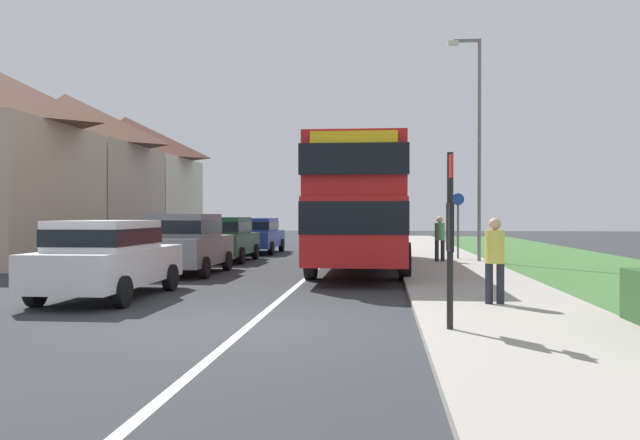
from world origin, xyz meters
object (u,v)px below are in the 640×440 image
(pedestrian_at_stop, at_px, (495,256))
(cycle_route_sign, at_px, (458,223))
(parked_car_white, at_px, (108,255))
(pedestrian_walking_away, at_px, (440,237))
(parked_car_dark_green, at_px, (225,237))
(bus_stop_sign, at_px, (450,228))
(street_lamp_mid, at_px, (476,136))
(parked_car_grey, at_px, (187,242))
(double_decker_bus, at_px, (361,202))
(parked_car_blue, at_px, (257,234))

(pedestrian_at_stop, bearing_deg, cycle_route_sign, 86.35)
(pedestrian_at_stop, height_order, cycle_route_sign, cycle_route_sign)
(parked_car_white, xyz_separation_m, pedestrian_walking_away, (7.62, 9.63, 0.09))
(cycle_route_sign, bearing_deg, pedestrian_at_stop, -93.65)
(pedestrian_at_stop, bearing_deg, parked_car_dark_green, 124.56)
(pedestrian_at_stop, relative_size, bus_stop_sign, 0.64)
(street_lamp_mid, bearing_deg, pedestrian_at_stop, -96.56)
(parked_car_white, height_order, street_lamp_mid, street_lamp_mid)
(parked_car_dark_green, bearing_deg, parked_car_grey, -88.37)
(parked_car_white, bearing_deg, parked_car_dark_green, 90.81)
(parked_car_white, height_order, parked_car_grey, parked_car_grey)
(parked_car_dark_green, bearing_deg, cycle_route_sign, 5.16)
(double_decker_bus, bearing_deg, cycle_route_sign, 48.11)
(parked_car_grey, xyz_separation_m, pedestrian_walking_away, (7.62, 4.28, 0.02))
(double_decker_bus, bearing_deg, parked_car_white, -124.18)
(parked_car_dark_green, distance_m, parked_car_blue, 5.11)
(parked_car_white, bearing_deg, pedestrian_walking_away, 51.65)
(parked_car_dark_green, relative_size, pedestrian_at_stop, 2.46)
(cycle_route_sign, height_order, street_lamp_mid, street_lamp_mid)
(parked_car_blue, distance_m, bus_stop_sign, 20.16)
(pedestrian_at_stop, relative_size, pedestrian_walking_away, 1.00)
(double_decker_bus, relative_size, pedestrian_walking_away, 6.60)
(double_decker_bus, distance_m, cycle_route_sign, 5.19)
(cycle_route_sign, bearing_deg, double_decker_bus, -131.89)
(double_decker_bus, bearing_deg, pedestrian_walking_away, 41.02)
(double_decker_bus, bearing_deg, pedestrian_at_stop, -72.11)
(parked_car_white, xyz_separation_m, street_lamp_mid, (8.90, 9.93, 3.58))
(parked_car_dark_green, distance_m, cycle_route_sign, 8.62)
(double_decker_bus, xyz_separation_m, cycle_route_sign, (3.44, 3.83, -0.72))
(pedestrian_walking_away, bearing_deg, parked_car_grey, -150.66)
(parked_car_dark_green, height_order, bus_stop_sign, bus_stop_sign)
(parked_car_white, distance_m, parked_car_blue, 15.50)
(parked_car_grey, height_order, pedestrian_walking_away, parked_car_grey)
(double_decker_bus, xyz_separation_m, parked_car_dark_green, (-5.13, 3.06, -1.24))
(bus_stop_sign, bearing_deg, cycle_route_sign, 82.87)
(parked_car_blue, bearing_deg, parked_car_dark_green, -92.12)
(parked_car_blue, distance_m, pedestrian_walking_away, 9.59)
(pedestrian_at_stop, xyz_separation_m, pedestrian_walking_away, (-0.03, 10.55, 0.00))
(parked_car_grey, xyz_separation_m, street_lamp_mid, (8.90, 4.59, 3.52))
(parked_car_blue, bearing_deg, pedestrian_walking_away, -37.80)
(parked_car_white, relative_size, cycle_route_sign, 1.73)
(pedestrian_walking_away, bearing_deg, street_lamp_mid, 13.41)
(parked_car_dark_green, bearing_deg, pedestrian_at_stop, -55.44)
(parked_car_blue, xyz_separation_m, bus_stop_sign, (6.53, -19.06, 0.66))
(parked_car_dark_green, distance_m, bus_stop_sign, 15.50)
(parked_car_white, distance_m, parked_car_dark_green, 10.39)
(pedestrian_walking_away, height_order, bus_stop_sign, bus_stop_sign)
(parked_car_blue, distance_m, cycle_route_sign, 9.45)
(pedestrian_at_stop, bearing_deg, street_lamp_mid, 83.44)
(street_lamp_mid, bearing_deg, double_decker_bus, -146.43)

